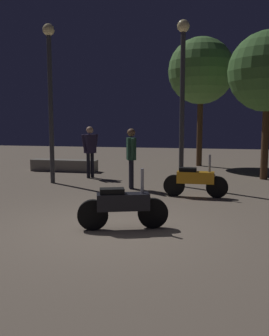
# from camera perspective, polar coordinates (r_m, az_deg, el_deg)

# --- Properties ---
(ground_plane) EXTENTS (40.00, 40.00, 0.00)m
(ground_plane) POSITION_cam_1_polar(r_m,az_deg,el_deg) (6.94, -3.87, -9.23)
(ground_plane) COLOR #756656
(motorcycle_black_foreground) EXTENTS (1.61, 0.62, 1.11)m
(motorcycle_black_foreground) POSITION_cam_1_polar(r_m,az_deg,el_deg) (6.78, -1.80, -5.78)
(motorcycle_black_foreground) COLOR black
(motorcycle_black_foreground) RESTS_ON ground_plane
(motorcycle_orange_parked_left) EXTENTS (1.66, 0.31, 1.11)m
(motorcycle_orange_parked_left) POSITION_cam_1_polar(r_m,az_deg,el_deg) (9.72, 9.31, -1.86)
(motorcycle_orange_parked_left) COLOR black
(motorcycle_orange_parked_left) RESTS_ON ground_plane
(person_rider_beside) EXTENTS (0.35, 0.66, 1.74)m
(person_rider_beside) POSITION_cam_1_polar(r_m,az_deg,el_deg) (10.67, -0.51, 2.35)
(person_rider_beside) COLOR black
(person_rider_beside) RESTS_ON ground_plane
(person_bystander_far) EXTENTS (0.49, 0.58, 1.77)m
(person_bystander_far) POSITION_cam_1_polar(r_m,az_deg,el_deg) (12.80, -6.84, 3.20)
(person_bystander_far) COLOR black
(person_bystander_far) RESTS_ON ground_plane
(streetlamp_near) EXTENTS (0.36, 0.36, 4.87)m
(streetlamp_near) POSITION_cam_1_polar(r_m,az_deg,el_deg) (11.97, -12.85, 12.57)
(streetlamp_near) COLOR #38383D
(streetlamp_near) RESTS_ON ground_plane
(streetlamp_far) EXTENTS (0.36, 0.36, 4.82)m
(streetlamp_far) POSITION_cam_1_polar(r_m,az_deg,el_deg) (11.14, 7.38, 12.96)
(streetlamp_far) COLOR #38383D
(streetlamp_far) RESTS_ON ground_plane
(tree_left_bg) EXTENTS (2.61, 2.61, 4.85)m
(tree_left_bg) POSITION_cam_1_polar(r_m,az_deg,el_deg) (13.21, 19.86, 13.69)
(tree_left_bg) COLOR #4C331E
(tree_left_bg) RESTS_ON ground_plane
(tree_center_bg) EXTENTS (2.79, 2.79, 5.45)m
(tree_center_bg) POSITION_cam_1_polar(r_m,az_deg,el_deg) (16.48, 10.18, 14.40)
(tree_center_bg) COLOR #4C331E
(tree_center_bg) RESTS_ON ground_plane
(planter_wall_low) EXTENTS (2.62, 0.50, 0.45)m
(planter_wall_low) POSITION_cam_1_polar(r_m,az_deg,el_deg) (14.72, -10.76, 0.39)
(planter_wall_low) COLOR gray
(planter_wall_low) RESTS_ON ground_plane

